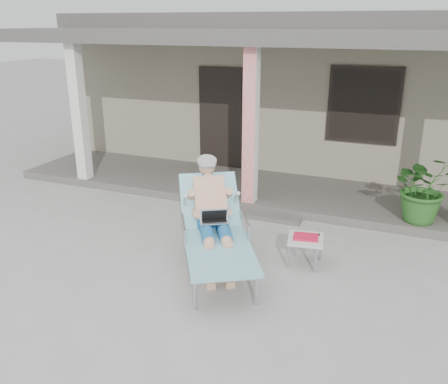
% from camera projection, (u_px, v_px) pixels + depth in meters
% --- Properties ---
extents(ground, '(60.00, 60.00, 0.00)m').
position_uv_depth(ground, '(198.00, 262.00, 6.51)').
color(ground, '#9E9E99').
rests_on(ground, ground).
extents(house, '(10.40, 5.40, 3.30)m').
position_uv_depth(house, '(309.00, 85.00, 11.61)').
color(house, gray).
rests_on(house, ground).
extents(porch_deck, '(10.00, 2.00, 0.15)m').
position_uv_depth(porch_deck, '(264.00, 190.00, 9.10)').
color(porch_deck, '#605B56').
rests_on(porch_deck, ground).
extents(porch_overhang, '(10.00, 2.30, 2.85)m').
position_uv_depth(porch_overhang, '(267.00, 42.00, 8.14)').
color(porch_overhang, silver).
rests_on(porch_overhang, porch_deck).
extents(porch_step, '(2.00, 0.30, 0.07)m').
position_uv_depth(porch_step, '(243.00, 213.00, 8.11)').
color(porch_step, '#605B56').
rests_on(porch_step, ground).
extents(lounger, '(1.75, 2.21, 1.41)m').
position_uv_depth(lounger, '(214.00, 204.00, 6.20)').
color(lounger, '#B7B7BC').
rests_on(lounger, ground).
extents(side_table, '(0.54, 0.54, 0.42)m').
position_uv_depth(side_table, '(306.00, 240.00, 6.36)').
color(side_table, beige).
rests_on(side_table, ground).
extents(potted_palm, '(1.24, 1.17, 1.11)m').
position_uv_depth(potted_palm, '(425.00, 187.00, 7.33)').
color(potted_palm, '#26591E').
rests_on(potted_palm, porch_deck).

